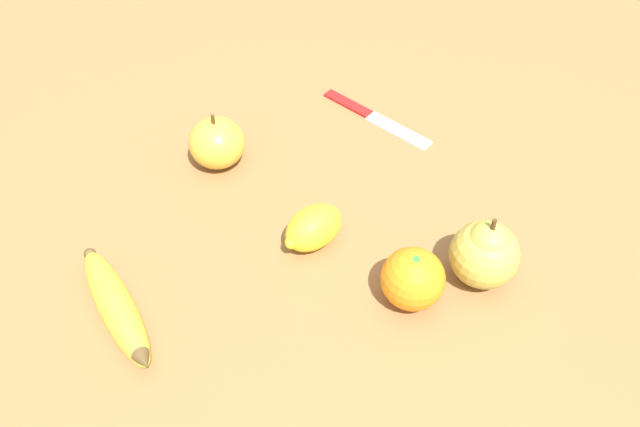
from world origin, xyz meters
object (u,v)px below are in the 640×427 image
Objects in this scene: lemon at (313,228)px; paring_knife at (372,115)px; banana at (117,307)px; pear at (485,252)px; apple at (217,143)px; orange at (413,279)px.

paring_knife is at bearing -117.64° from lemon.
banana is 0.44m from paring_knife.
paring_knife is (-0.33, -0.29, -0.01)m from banana.
pear reaches higher than apple.
apple reaches higher than lemon.
paring_knife is at bearing -164.16° from apple.
pear is 1.21× the size of apple.
banana is 1.95× the size of lemon.
paring_knife is at bearing -93.48° from orange.
apple is 0.19m from lemon.
apple is 0.23m from paring_knife.
pear is at bearing -167.58° from orange.
lemon is (-0.10, 0.15, -0.01)m from apple.
orange is (-0.31, 0.02, 0.02)m from banana.
lemon is at bearing 21.10° from paring_knife.
lemon is at bearing 124.38° from apple.
pear is 0.19m from lemon.
orange is 0.78× the size of lemon.
lemon reaches higher than banana.
lemon is (0.09, -0.09, -0.01)m from orange.
banana is 0.23m from lemon.
pear is (-0.40, 0.00, 0.02)m from banana.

